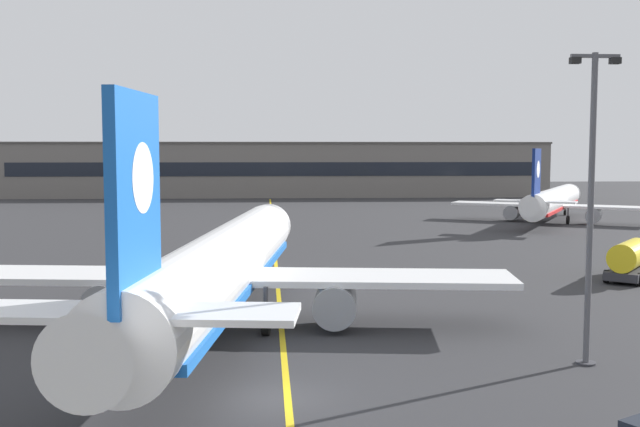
% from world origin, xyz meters
% --- Properties ---
extents(ground_plane, '(400.00, 400.00, 0.00)m').
position_xyz_m(ground_plane, '(0.00, 0.00, 0.00)').
color(ground_plane, '#2D2D30').
extents(taxiway_centreline, '(3.10, 179.98, 0.01)m').
position_xyz_m(taxiway_centreline, '(0.00, 30.00, 0.00)').
color(taxiway_centreline, yellow).
rests_on(taxiway_centreline, ground).
extents(airliner_foreground, '(32.33, 41.50, 11.65)m').
position_xyz_m(airliner_foreground, '(-2.92, 12.21, 3.37)').
color(airliner_foreground, white).
rests_on(airliner_foreground, ground).
extents(airliner_background, '(25.86, 32.22, 9.95)m').
position_xyz_m(airliner_background, '(37.17, 69.30, 2.88)').
color(airliner_background, white).
rests_on(airliner_background, ground).
extents(apron_lamp_post, '(2.24, 0.90, 13.98)m').
position_xyz_m(apron_lamp_post, '(14.09, 3.95, 7.30)').
color(apron_lamp_post, '#515156').
rests_on(apron_lamp_post, ground).
extents(service_truck_baggage_yellow, '(6.60, 7.45, 3.00)m').
position_xyz_m(service_truck_baggage_yellow, '(26.85, 25.63, 1.49)').
color(service_truck_baggage_yellow, '#2D2D33').
rests_on(service_truck_baggage_yellow, ground).
extents(terminal_building, '(113.59, 12.40, 11.49)m').
position_xyz_m(terminal_building, '(0.13, 128.53, 5.75)').
color(terminal_building, slate).
rests_on(terminal_building, ground).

